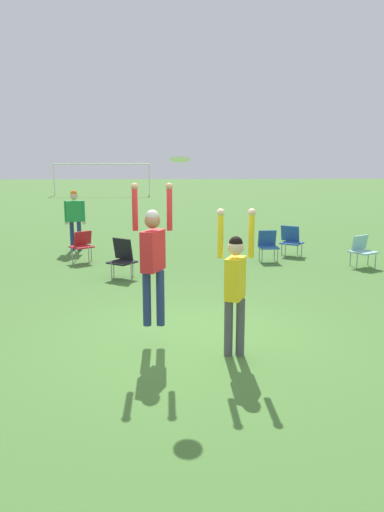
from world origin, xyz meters
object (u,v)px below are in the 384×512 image
camping_chair_5 (362,249)px  person_defending (235,280)px  person_jumping (153,252)px  camping_chair_2 (268,244)px  frisbee (180,159)px  person_spectator_near (75,214)px  camping_chair_0 (82,244)px  camping_chair_3 (122,256)px  camping_chair_4 (291,239)px

camping_chair_5 → person_defending: bearing=23.3°
person_jumping → person_defending: size_ratio=1.02×
camping_chair_2 → camping_chair_5: camping_chair_2 is taller
frisbee → person_spectator_near: frisbee is taller
person_jumping → person_defending: person_jumping is taller
camping_chair_0 → camping_chair_5: (7.13, -0.88, -0.03)m
camping_chair_2 → frisbee: bearing=64.3°
camping_chair_3 → person_defending: bearing=148.7°
camping_chair_2 → person_spectator_near: (-5.39, 1.80, 0.61)m
frisbee → camping_chair_5: (4.67, 5.37, -2.21)m
camping_chair_3 → camping_chair_4: bearing=-115.1°
camping_chair_2 → camping_chair_0: bearing=-5.2°
camping_chair_0 → camping_chair_3: 2.17m
person_defending → camping_chair_5: 6.90m
camping_chair_0 → person_spectator_near: person_spectator_near is taller
frisbee → camping_chair_4: size_ratio=0.34×
frisbee → camping_chair_4: bearing=64.9°
camping_chair_2 → person_jumping: bearing=60.4°
frisbee → camping_chair_2: (2.44, 6.16, -2.20)m
camping_chair_0 → camping_chair_4: size_ratio=0.97×
person_defending → camping_chair_4: person_defending is taller
person_jumping → person_spectator_near: size_ratio=1.16×
person_jumping → person_defending: bearing=-90.0°
camping_chair_4 → camping_chair_5: (1.43, -1.56, -0.00)m
camping_chair_3 → person_spectator_near: (-1.71, 3.51, 0.59)m
person_defending → camping_chair_4: 7.64m
camping_chair_4 → camping_chair_0: bearing=42.7°
person_defending → camping_chair_2: bearing=-171.2°
person_defending → camping_chair_3: bearing=-133.6°
camping_chair_2 → camping_chair_3: size_ratio=0.91×
camping_chair_3 → camping_chair_2: bearing=-119.1°
person_defending → person_spectator_near: bearing=-132.2°
camping_chair_2 → person_defending: bearing=71.0°
camping_chair_3 → camping_chair_4: camping_chair_3 is taller
person_jumping → camping_chair_0: 6.43m
camping_chair_2 → camping_chair_4: 1.11m
camping_chair_4 → camping_chair_5: bearing=168.5°
frisbee → camping_chair_2: 6.99m
person_spectator_near → camping_chair_2: bearing=-39.8°
person_defending → camping_chair_0: size_ratio=2.55×
person_jumping → camping_chair_5: bearing=-20.8°
person_jumping → camping_chair_5: 7.27m
frisbee → camping_chair_3: 5.11m
camping_chair_4 → camping_chair_5: 2.11m
person_jumping → camping_chair_5: person_jumping is taller
camping_chair_3 → camping_chair_5: 5.98m
person_defending → camping_chair_0: bearing=-130.2°
camping_chair_4 → person_spectator_near: bearing=26.4°
camping_chair_3 → camping_chair_5: size_ratio=1.10×
frisbee → person_defending: bearing=-19.7°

